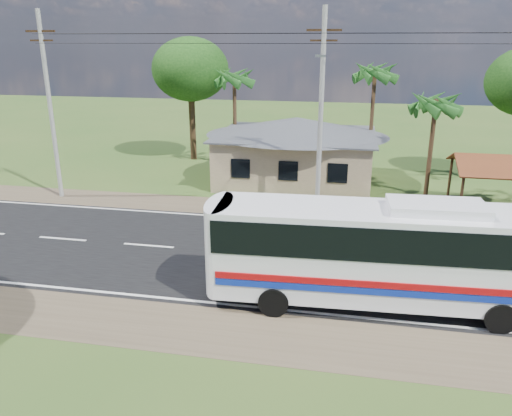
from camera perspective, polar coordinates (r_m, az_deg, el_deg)
The scene contains 12 objects.
ground at distance 23.08m, azimuth -1.78°, elevation -5.19°, with size 120.00×120.00×0.00m, color #2B4B1B.
road at distance 23.07m, azimuth -1.78°, elevation -5.17°, with size 120.00×16.00×0.03m.
house at distance 34.43m, azimuth 4.61°, elevation 7.41°, with size 12.40×10.00×5.00m.
waiting_shed at distance 30.94m, azimuth 26.30°, elevation 4.40°, with size 5.20×4.48×3.35m.
concrete_barrier at distance 28.58m, azimuth 25.13°, elevation -1.27°, with size 7.00×0.30×0.90m, color #9E9E99.
utility_poles at distance 27.37m, azimuth 6.72°, elevation 11.06°, with size 32.80×2.22×11.00m.
palm_near at distance 32.14m, azimuth 19.86°, elevation 11.12°, with size 2.80×2.80×6.70m.
palm_mid at distance 36.16m, azimuth 13.45°, elevation 14.74°, with size 2.80×2.80×8.20m.
palm_far at distance 37.69m, azimuth -2.50°, elevation 14.61°, with size 2.80×2.80×7.70m.
tree_behind_house at distance 40.68m, azimuth -7.52°, elevation 15.39°, with size 6.00×6.00×9.61m.
coach_bus at distance 18.44m, azimuth 16.13°, elevation -4.42°, with size 13.24×3.43×4.07m.
motorcycle at distance 27.61m, azimuth 8.36°, elevation -0.19°, with size 0.66×1.90×1.00m, color black.
Camera 1 is at (4.72, -20.57, 9.33)m, focal length 35.00 mm.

